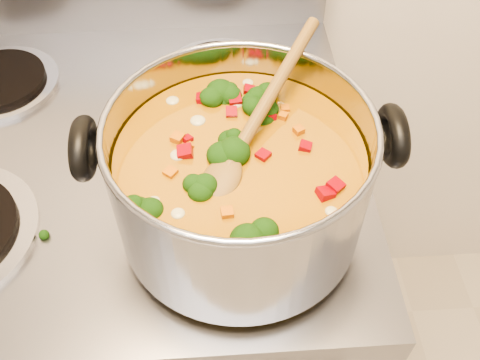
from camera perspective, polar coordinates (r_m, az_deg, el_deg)
name	(u,v)px	position (r m, az deg, el deg)	size (l,w,h in m)	color
electric_range	(144,295)	(1.16, -10.16, -12.03)	(0.74, 0.67, 1.08)	gray
stockpot	(241,179)	(0.61, 0.06, 0.14)	(0.35, 0.29, 0.17)	#9A9AA1
wooden_spoon	(246,136)	(0.58, 0.68, 4.68)	(0.17, 0.24, 0.08)	brown
cooktop_crumbs	(274,276)	(0.64, 3.66, -10.18)	(0.39, 0.13, 0.01)	black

